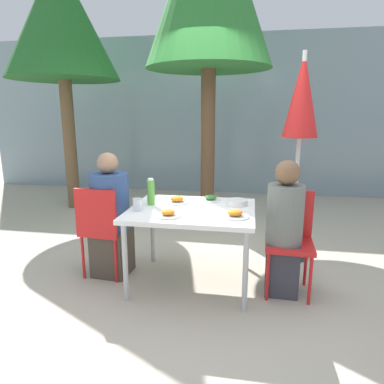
{
  "coord_description": "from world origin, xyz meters",
  "views": [
    {
      "loc": [
        0.51,
        -2.89,
        1.54
      ],
      "look_at": [
        0.0,
        0.0,
        0.87
      ],
      "focal_mm": 32.0,
      "sensor_mm": 36.0,
      "label": 1
    }
  ],
  "objects_px": {
    "salad_bowl": "(237,202)",
    "tree_behind_right": "(60,20)",
    "person_right": "(284,231)",
    "drinking_cup": "(138,205)",
    "person_left": "(111,219)",
    "chair_right": "(289,233)",
    "bottle": "(151,192)",
    "closed_umbrella": "(301,107)",
    "chair_left": "(102,225)"
  },
  "relations": [
    {
      "from": "salad_bowl",
      "to": "tree_behind_right",
      "type": "xyz_separation_m",
      "value": [
        -2.83,
        2.13,
        2.19
      ]
    },
    {
      "from": "person_right",
      "to": "drinking_cup",
      "type": "bearing_deg",
      "value": 7.75
    },
    {
      "from": "person_left",
      "to": "chair_right",
      "type": "xyz_separation_m",
      "value": [
        1.66,
        -0.01,
        -0.04
      ]
    },
    {
      "from": "bottle",
      "to": "closed_umbrella",
      "type": "bearing_deg",
      "value": 27.91
    },
    {
      "from": "chair_left",
      "to": "closed_umbrella",
      "type": "relative_size",
      "value": 0.41
    },
    {
      "from": "chair_right",
      "to": "closed_umbrella",
      "type": "distance_m",
      "value": 1.32
    },
    {
      "from": "closed_umbrella",
      "to": "salad_bowl",
      "type": "distance_m",
      "value": 1.21
    },
    {
      "from": "chair_left",
      "to": "drinking_cup",
      "type": "relative_size",
      "value": 8.19
    },
    {
      "from": "person_right",
      "to": "drinking_cup",
      "type": "xyz_separation_m",
      "value": [
        -1.26,
        -0.12,
        0.21
      ]
    },
    {
      "from": "bottle",
      "to": "salad_bowl",
      "type": "distance_m",
      "value": 0.8
    },
    {
      "from": "chair_left",
      "to": "closed_umbrella",
      "type": "height_order",
      "value": "closed_umbrella"
    },
    {
      "from": "chair_left",
      "to": "salad_bowl",
      "type": "relative_size",
      "value": 4.57
    },
    {
      "from": "closed_umbrella",
      "to": "tree_behind_right",
      "type": "xyz_separation_m",
      "value": [
        -3.42,
        1.52,
        1.32
      ]
    },
    {
      "from": "chair_left",
      "to": "person_left",
      "type": "relative_size",
      "value": 0.74
    },
    {
      "from": "chair_right",
      "to": "person_right",
      "type": "relative_size",
      "value": 0.75
    },
    {
      "from": "closed_umbrella",
      "to": "salad_bowl",
      "type": "height_order",
      "value": "closed_umbrella"
    },
    {
      "from": "salad_bowl",
      "to": "person_right",
      "type": "bearing_deg",
      "value": -27.38
    },
    {
      "from": "person_left",
      "to": "drinking_cup",
      "type": "xyz_separation_m",
      "value": [
        0.35,
        -0.21,
        0.21
      ]
    },
    {
      "from": "chair_left",
      "to": "bottle",
      "type": "height_order",
      "value": "bottle"
    },
    {
      "from": "person_left",
      "to": "chair_right",
      "type": "distance_m",
      "value": 1.66
    },
    {
      "from": "tree_behind_right",
      "to": "chair_right",
      "type": "bearing_deg",
      "value": -34.53
    },
    {
      "from": "drinking_cup",
      "to": "closed_umbrella",
      "type": "bearing_deg",
      "value": 33.3
    },
    {
      "from": "chair_right",
      "to": "closed_umbrella",
      "type": "height_order",
      "value": "closed_umbrella"
    },
    {
      "from": "person_left",
      "to": "closed_umbrella",
      "type": "bearing_deg",
      "value": 26.59
    },
    {
      "from": "person_right",
      "to": "closed_umbrella",
      "type": "xyz_separation_m",
      "value": [
        0.18,
        0.82,
        1.05
      ]
    },
    {
      "from": "person_left",
      "to": "tree_behind_right",
      "type": "height_order",
      "value": "tree_behind_right"
    },
    {
      "from": "salad_bowl",
      "to": "closed_umbrella",
      "type": "bearing_deg",
      "value": 45.93
    },
    {
      "from": "drinking_cup",
      "to": "person_left",
      "type": "bearing_deg",
      "value": 148.41
    },
    {
      "from": "person_right",
      "to": "tree_behind_right",
      "type": "xyz_separation_m",
      "value": [
        -3.24,
        2.34,
        2.37
      ]
    },
    {
      "from": "person_left",
      "to": "drinking_cup",
      "type": "relative_size",
      "value": 11.07
    },
    {
      "from": "chair_left",
      "to": "drinking_cup",
      "type": "bearing_deg",
      "value": -14.53
    },
    {
      "from": "closed_umbrella",
      "to": "person_left",
      "type": "bearing_deg",
      "value": -157.82
    },
    {
      "from": "person_right",
      "to": "salad_bowl",
      "type": "xyz_separation_m",
      "value": [
        -0.41,
        0.21,
        0.18
      ]
    },
    {
      "from": "person_left",
      "to": "chair_right",
      "type": "height_order",
      "value": "person_left"
    },
    {
      "from": "chair_right",
      "to": "person_right",
      "type": "distance_m",
      "value": 0.1
    },
    {
      "from": "bottle",
      "to": "tree_behind_right",
      "type": "relative_size",
      "value": 0.06
    },
    {
      "from": "bottle",
      "to": "tree_behind_right",
      "type": "bearing_deg",
      "value": 132.21
    },
    {
      "from": "drinking_cup",
      "to": "tree_behind_right",
      "type": "distance_m",
      "value": 3.83
    },
    {
      "from": "person_left",
      "to": "salad_bowl",
      "type": "bearing_deg",
      "value": 10.13
    },
    {
      "from": "chair_left",
      "to": "salad_bowl",
      "type": "distance_m",
      "value": 1.29
    },
    {
      "from": "person_left",
      "to": "chair_right",
      "type": "bearing_deg",
      "value": 3.9
    },
    {
      "from": "salad_bowl",
      "to": "tree_behind_right",
      "type": "bearing_deg",
      "value": 143.01
    },
    {
      "from": "chair_left",
      "to": "bottle",
      "type": "bearing_deg",
      "value": 13.54
    },
    {
      "from": "chair_right",
      "to": "tree_behind_right",
      "type": "bearing_deg",
      "value": -32.34
    },
    {
      "from": "drinking_cup",
      "to": "salad_bowl",
      "type": "bearing_deg",
      "value": 21.58
    },
    {
      "from": "person_left",
      "to": "tree_behind_right",
      "type": "distance_m",
      "value": 3.66
    },
    {
      "from": "person_left",
      "to": "chair_left",
      "type": "bearing_deg",
      "value": -122.06
    },
    {
      "from": "person_left",
      "to": "person_right",
      "type": "bearing_deg",
      "value": 1.11
    },
    {
      "from": "salad_bowl",
      "to": "tree_behind_right",
      "type": "height_order",
      "value": "tree_behind_right"
    },
    {
      "from": "chair_left",
      "to": "chair_right",
      "type": "xyz_separation_m",
      "value": [
        1.71,
        0.06,
        0.0
      ]
    }
  ]
}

